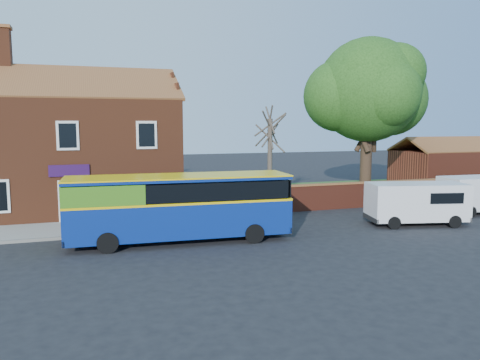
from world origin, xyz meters
name	(u,v)px	position (x,y,z in m)	size (l,w,h in m)	color
ground	(243,249)	(0.00, 0.00, 0.00)	(120.00, 120.00, 0.00)	black
pavement	(70,230)	(-7.00, 5.75, 0.06)	(18.00, 3.50, 0.12)	gray
kerb	(69,238)	(-7.00, 4.00, 0.07)	(18.00, 0.15, 0.14)	slate
grass_strip	(351,192)	(13.00, 13.00, 0.02)	(26.00, 12.00, 0.04)	#426B28
shop_building	(71,154)	(-7.02, 11.50, 3.41)	(12.30, 8.13, 10.50)	brown
boundary_wall	(400,192)	(13.00, 7.00, 0.81)	(22.00, 0.38, 1.60)	maroon
outbuilding	(447,168)	(22.00, 13.00, 1.61)	(8.20, 5.06, 4.17)	maroon
bus	(173,205)	(-2.58, 2.04, 1.68)	(9.81, 2.95, 2.96)	navy
van_near	(417,202)	(10.03, 1.70, 1.21)	(5.25, 3.02, 2.16)	white
large_tree	(368,94)	(12.82, 10.84, 7.30)	(9.14, 7.23, 11.15)	black
bare_tree	(270,156)	(5.33, 10.47, 3.10)	(2.27, 2.70, 6.04)	#4C4238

